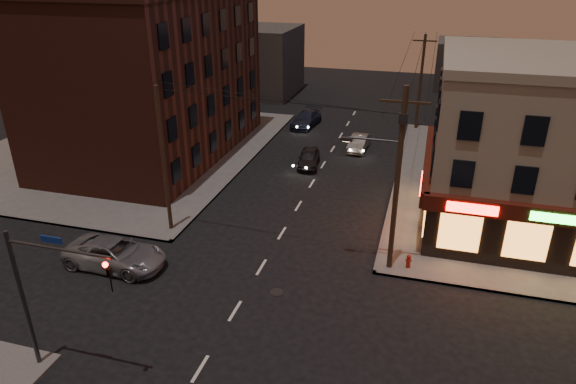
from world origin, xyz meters
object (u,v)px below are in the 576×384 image
(sedan_near, at_px, (309,158))
(sedan_far, at_px, (306,119))
(suv_cross, at_px, (115,254))
(fire_hydrant, at_px, (409,260))
(sedan_mid, at_px, (359,143))

(sedan_near, distance_m, sedan_far, 10.96)
(suv_cross, xyz_separation_m, sedan_near, (6.66, 17.53, -0.09))
(sedan_near, bearing_deg, fire_hydrant, -64.15)
(suv_cross, xyz_separation_m, sedan_far, (3.79, 28.10, -0.05))
(suv_cross, bearing_deg, sedan_mid, -22.18)
(suv_cross, xyz_separation_m, sedan_mid, (10.00, 22.52, -0.13))
(sedan_mid, xyz_separation_m, sedan_far, (-6.22, 5.59, 0.07))
(suv_cross, height_order, sedan_mid, suv_cross)
(sedan_near, height_order, sedan_far, sedan_far)
(sedan_far, xyz_separation_m, fire_hydrant, (11.77, -24.03, -0.16))
(suv_cross, relative_size, sedan_mid, 1.42)
(fire_hydrant, bearing_deg, sedan_mid, 106.77)
(suv_cross, distance_m, sedan_near, 18.75)
(suv_cross, height_order, fire_hydrant, suv_cross)
(sedan_near, distance_m, fire_hydrant, 16.14)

